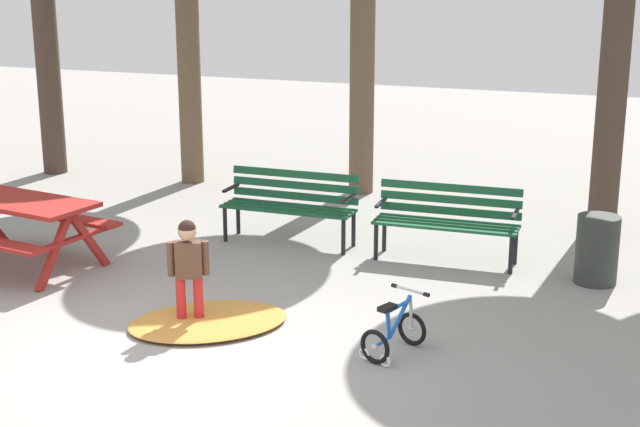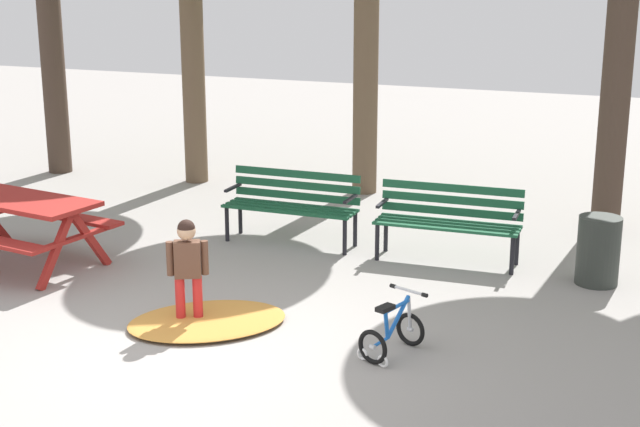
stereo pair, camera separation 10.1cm
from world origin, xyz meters
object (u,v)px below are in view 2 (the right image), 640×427
at_px(child_standing, 188,264).
at_px(kids_bicycle, 392,333).
at_px(park_bench_left, 449,217).
at_px(trash_bin, 598,251).
at_px(park_bench_far_left, 293,201).
at_px(picnic_table, 20,213).

distance_m(child_standing, kids_bicycle, 1.99).
bearing_deg(park_bench_left, trash_bin, -6.17).
relative_size(park_bench_far_left, park_bench_left, 0.99).
relative_size(park_bench_far_left, trash_bin, 2.23).
relative_size(park_bench_left, trash_bin, 2.25).
relative_size(park_bench_far_left, kids_bicycle, 2.55).
relative_size(picnic_table, park_bench_far_left, 1.23).
relative_size(park_bench_left, kids_bicycle, 2.58).
bearing_deg(kids_bicycle, park_bench_far_left, 127.94).
height_order(picnic_table, trash_bin, picnic_table).
distance_m(park_bench_left, kids_bicycle, 2.74).
xyz_separation_m(park_bench_far_left, child_standing, (0.17, -2.75, 0.07)).
distance_m(park_bench_far_left, child_standing, 2.76).
bearing_deg(child_standing, park_bench_far_left, 93.49).
xyz_separation_m(child_standing, kids_bicycle, (1.95, 0.04, -0.38)).
xyz_separation_m(child_standing, trash_bin, (3.36, 2.57, -0.22)).
height_order(picnic_table, park_bench_far_left, park_bench_far_left).
bearing_deg(park_bench_far_left, child_standing, -86.51).
relative_size(park_bench_left, child_standing, 1.62).
bearing_deg(kids_bicycle, park_bench_left, 94.62).
relative_size(picnic_table, park_bench_left, 1.22).
height_order(picnic_table, child_standing, child_standing).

